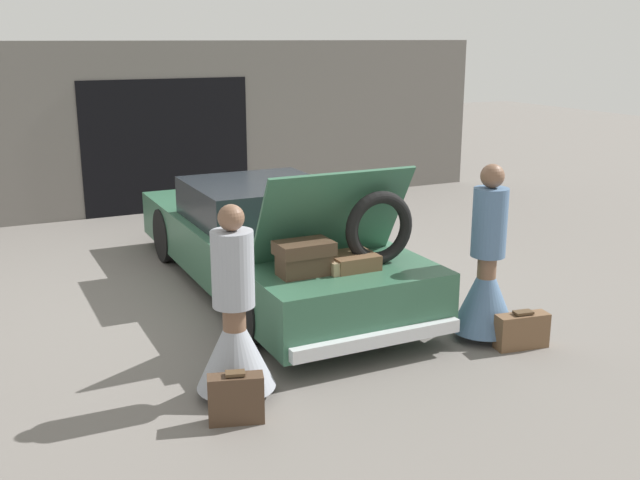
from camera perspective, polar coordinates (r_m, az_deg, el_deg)
The scene contains 7 objects.
ground_plane at distance 8.90m, azimuth -3.89°, elevation -3.52°, with size 40.00×40.00×0.00m, color slate.
garage_wall_back at distance 12.81m, azimuth -11.70°, elevation 8.34°, with size 12.00×0.14×2.80m.
car at distance 8.73m, azimuth -3.93°, elevation -0.05°, with size 1.81×5.11×1.67m.
person_left at distance 6.10m, azimuth -6.52°, elevation -6.86°, with size 0.65×0.65×1.61m.
person_right at distance 7.37m, azimuth 12.55°, elevation -2.84°, with size 0.63×0.63×1.72m.
suitcase_beside_left_person at distance 5.85m, azimuth -6.42°, elevation -11.92°, with size 0.45×0.27×0.42m.
suitcase_beside_right_person at distance 7.37m, azimuth 15.12°, elevation -6.69°, with size 0.53×0.25×0.37m.
Camera 1 is at (-3.13, -7.83, 2.85)m, focal length 42.00 mm.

